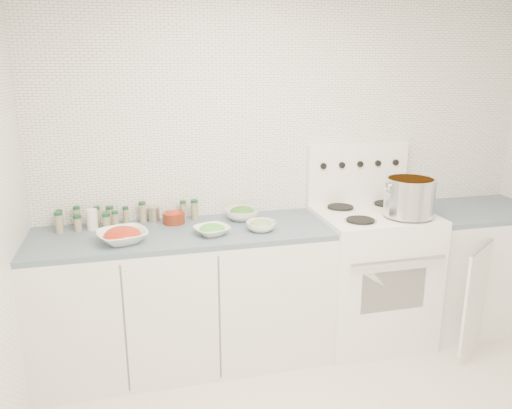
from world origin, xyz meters
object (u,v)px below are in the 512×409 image
Objects in this scene: stove at (370,271)px; stock_pot at (409,195)px; bowl_tomato at (122,236)px; bowl_snowpea at (212,230)px.

stove reaches higher than stock_pot.
bowl_tomato is at bearing -176.14° from stove.
bowl_snowpea is at bearing 177.52° from stock_pot.
bowl_tomato is at bearing 178.52° from stock_pot.
bowl_tomato is 1.32× the size of bowl_snowpea.
bowl_tomato is at bearing -179.04° from bowl_snowpea.
stock_pot is at bearing -1.48° from bowl_tomato.
bowl_snowpea is (0.53, 0.01, -0.01)m from bowl_tomato.
stock_pot is at bearing -2.48° from bowl_snowpea.
bowl_tomato is (-1.83, 0.05, -0.14)m from stock_pot.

